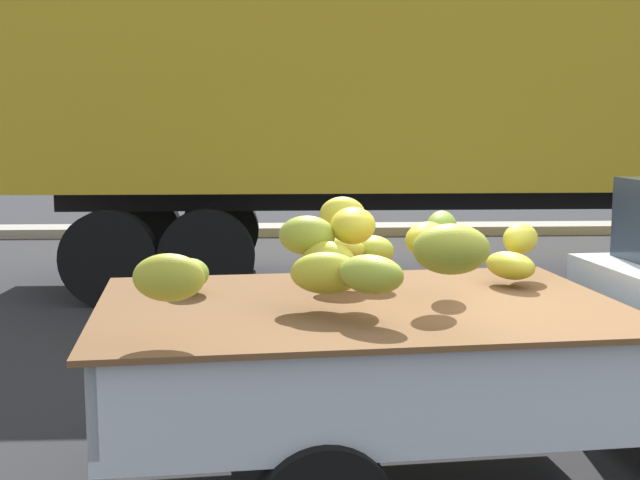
# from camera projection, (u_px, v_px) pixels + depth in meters

# --- Properties ---
(curb_strip) EXTENTS (80.00, 0.80, 0.16)m
(curb_strip) POSITION_uv_depth(u_px,v_px,m) (365.00, 229.00, 15.49)
(curb_strip) COLOR gray
(curb_strip) RESTS_ON ground
(semi_trailer) EXTENTS (12.01, 2.71, 3.95)m
(semi_trailer) POSITION_uv_depth(u_px,v_px,m) (495.00, 81.00, 10.58)
(semi_trailer) COLOR gold
(semi_trailer) RESTS_ON ground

